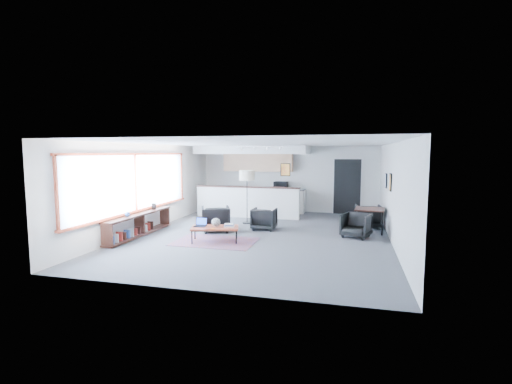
% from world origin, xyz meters
% --- Properties ---
extents(room, '(7.02, 9.02, 2.62)m').
position_xyz_m(room, '(0.00, 0.00, 1.30)').
color(room, '#4A4A4D').
rests_on(room, ground).
extents(window, '(0.10, 5.95, 1.66)m').
position_xyz_m(window, '(-3.46, -0.90, 1.46)').
color(window, '#8CBFFF').
rests_on(window, room).
extents(console, '(0.35, 3.00, 0.80)m').
position_xyz_m(console, '(-3.30, -1.05, 0.33)').
color(console, '#331912').
rests_on(console, floor).
extents(kitchenette, '(4.20, 1.96, 2.60)m').
position_xyz_m(kitchenette, '(-1.20, 3.71, 1.38)').
color(kitchenette, white).
rests_on(kitchenette, floor).
extents(doorway, '(1.10, 0.12, 2.15)m').
position_xyz_m(doorway, '(2.30, 4.42, 1.07)').
color(doorway, black).
rests_on(doorway, room).
extents(track_light, '(1.60, 0.07, 0.15)m').
position_xyz_m(track_light, '(-0.59, 2.20, 2.53)').
color(track_light, silver).
rests_on(track_light, room).
extents(wall_art_lower, '(0.03, 0.38, 0.48)m').
position_xyz_m(wall_art_lower, '(3.47, 0.40, 1.55)').
color(wall_art_lower, black).
rests_on(wall_art_lower, room).
extents(wall_art_upper, '(0.03, 0.34, 0.44)m').
position_xyz_m(wall_art_upper, '(3.47, 1.70, 1.50)').
color(wall_art_upper, black).
rests_on(wall_art_upper, room).
extents(kilim_rug, '(2.12, 1.45, 0.01)m').
position_xyz_m(kilim_rug, '(-1.00, -1.12, 0.01)').
color(kilim_rug, '#643B4D').
rests_on(kilim_rug, floor).
extents(coffee_table, '(1.36, 0.97, 0.40)m').
position_xyz_m(coffee_table, '(-1.00, -1.12, 0.37)').
color(coffee_table, maroon).
rests_on(coffee_table, floor).
extents(laptop, '(0.31, 0.25, 0.22)m').
position_xyz_m(laptop, '(-1.40, -1.11, 0.46)').
color(laptop, black).
rests_on(laptop, coffee_table).
extents(ceramic_pot, '(0.23, 0.23, 0.23)m').
position_xyz_m(ceramic_pot, '(-0.97, -1.12, 0.52)').
color(ceramic_pot, gray).
rests_on(ceramic_pot, coffee_table).
extents(book_stack, '(0.31, 0.28, 0.08)m').
position_xyz_m(book_stack, '(-0.64, -1.02, 0.44)').
color(book_stack, silver).
rests_on(book_stack, coffee_table).
extents(coaster, '(0.10, 0.10, 0.01)m').
position_xyz_m(coaster, '(-0.96, -1.38, 0.40)').
color(coaster, '#E5590C').
rests_on(coaster, coffee_table).
extents(armchair_left, '(1.04, 1.02, 0.83)m').
position_xyz_m(armchair_left, '(-1.44, 0.12, 0.42)').
color(armchair_left, black).
rests_on(armchair_left, floor).
extents(armchair_right, '(0.70, 0.66, 0.72)m').
position_xyz_m(armchair_right, '(-0.11, 0.75, 0.36)').
color(armchair_right, black).
rests_on(armchair_right, floor).
extents(floor_lamp, '(0.60, 0.60, 1.77)m').
position_xyz_m(floor_lamp, '(-0.89, 1.59, 1.54)').
color(floor_lamp, black).
rests_on(floor_lamp, floor).
extents(dining_table, '(0.91, 0.91, 0.70)m').
position_xyz_m(dining_table, '(3.00, 1.18, 0.64)').
color(dining_table, '#331912').
rests_on(dining_table, floor).
extents(dining_chair_near, '(0.76, 0.74, 0.63)m').
position_xyz_m(dining_chair_near, '(2.61, 0.35, 0.31)').
color(dining_chair_near, black).
rests_on(dining_chair_near, floor).
extents(dining_chair_far, '(0.71, 0.67, 0.67)m').
position_xyz_m(dining_chair_far, '(3.00, 1.88, 0.34)').
color(dining_chair_far, black).
rests_on(dining_chair_far, floor).
extents(microwave, '(0.55, 0.34, 0.35)m').
position_xyz_m(microwave, '(-0.23, 4.15, 1.11)').
color(microwave, black).
rests_on(microwave, kitchenette).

